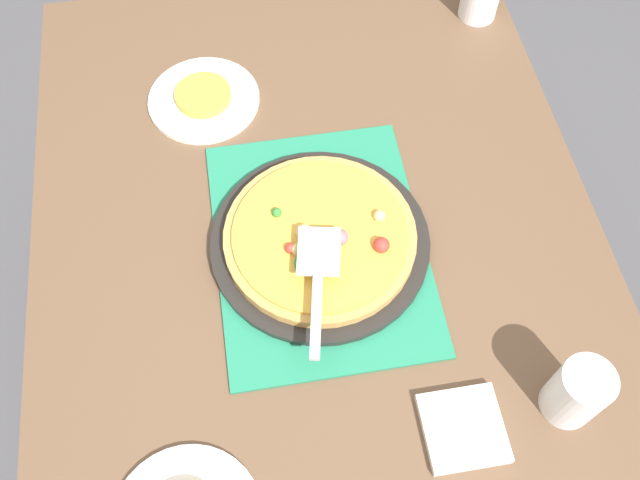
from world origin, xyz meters
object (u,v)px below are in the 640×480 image
Objects in this scene: napkin_stack at (463,428)px; pizza at (320,237)px; cup_far at (577,392)px; pizza_server at (318,278)px; plate_near_left at (204,100)px; pizza_pan at (320,242)px; served_slice_left at (203,95)px.

pizza is at bearing 24.65° from napkin_stack.
pizza is at bearing 44.06° from cup_far.
cup_far is 0.42m from pizza_server.
napkin_stack reaches higher than plate_near_left.
pizza is 0.39m from napkin_stack.
pizza_pan is 3.17× the size of cup_far.
plate_near_left is 0.86m from cup_far.
cup_far is 0.17m from napkin_stack.
cup_far reaches higher than napkin_stack.
pizza reaches higher than pizza_pan.
pizza_server is (-0.46, -0.15, 0.06)m from plate_near_left.
napkin_stack is (-0.01, 0.17, -0.05)m from cup_far.
pizza is 2.75× the size of napkin_stack.
plate_near_left is 2.00× the size of served_slice_left.
napkin_stack is (-0.71, -0.33, -0.01)m from served_slice_left.
pizza_pan is at bearing 15.38° from pizza.
pizza_server reaches higher than napkin_stack.
plate_near_left is at bearing 0.00° from served_slice_left.
pizza_pan is 1.62× the size of pizza_server.
cup_far is (-0.70, -0.50, 0.06)m from plate_near_left.
plate_near_left is 0.79m from napkin_stack.
plate_near_left is 1.83× the size of napkin_stack.
served_slice_left reaches higher than pizza_pan.
plate_near_left is at bearing 35.50° from cup_far.
napkin_stack is (-0.35, -0.16, -0.03)m from pizza.
pizza_server is 0.32m from napkin_stack.
cup_far reaches higher than plate_near_left.
cup_far reaches higher than pizza.
napkin_stack is at bearing -144.78° from pizza_server.
served_slice_left is at bearing 25.11° from napkin_stack.
cup_far is 1.00× the size of napkin_stack.
cup_far reaches higher than pizza_server.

